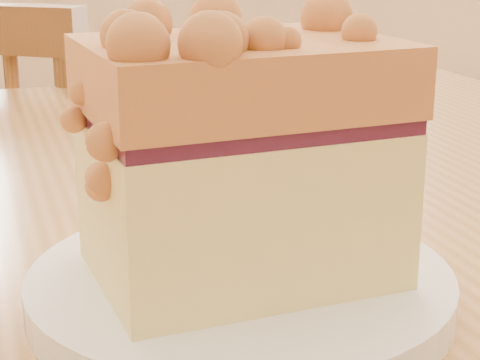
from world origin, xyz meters
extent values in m
cube|color=brown|center=(-0.11, 0.71, 0.41)|extent=(0.48, 0.48, 0.04)
cylinder|color=brown|center=(-0.21, 0.90, 0.19)|extent=(0.03, 0.03, 0.39)
cylinder|color=brown|center=(-0.01, 0.50, 0.62)|extent=(0.03, 0.03, 0.42)
cylinder|color=brown|center=(-0.08, 0.52, 0.61)|extent=(0.02, 0.02, 0.36)
cylinder|color=white|center=(0.18, -0.07, 0.76)|extent=(0.20, 0.20, 0.02)
cylinder|color=white|center=(0.18, -0.07, 0.75)|extent=(0.14, 0.14, 0.01)
cube|color=#FFEA90|center=(0.18, -0.07, 0.80)|extent=(0.16, 0.14, 0.07)
cube|color=#421227|center=(0.18, -0.07, 0.84)|extent=(0.16, 0.14, 0.01)
cube|color=#C97B3F|center=(0.18, -0.07, 0.86)|extent=(0.16, 0.14, 0.03)
sphere|color=#C97B3F|center=(0.22, -0.08, 0.88)|extent=(0.02, 0.02, 0.02)
sphere|color=#C97B3F|center=(0.22, -0.07, 0.88)|extent=(0.01, 0.01, 0.01)
sphere|color=#C97B3F|center=(0.18, -0.11, 0.88)|extent=(0.02, 0.02, 0.02)
sphere|color=#C97B3F|center=(0.16, -0.08, 0.88)|extent=(0.01, 0.01, 0.01)
sphere|color=#C97B3F|center=(0.16, -0.09, 0.88)|extent=(0.01, 0.01, 0.01)
sphere|color=#C97B3F|center=(0.16, -0.11, 0.88)|extent=(0.02, 0.02, 0.02)
sphere|color=#C97B3F|center=(0.18, -0.03, 0.88)|extent=(0.02, 0.02, 0.02)
sphere|color=#C97B3F|center=(0.15, -0.07, 0.88)|extent=(0.01, 0.01, 0.01)
sphere|color=#C97B3F|center=(0.22, -0.07, 0.88)|extent=(0.01, 0.01, 0.01)
sphere|color=#C97B3F|center=(0.24, -0.09, 0.88)|extent=(0.02, 0.02, 0.02)
sphere|color=#C97B3F|center=(0.16, -0.12, 0.88)|extent=(0.02, 0.02, 0.02)
sphere|color=#C97B3F|center=(0.22, -0.03, 0.88)|extent=(0.01, 0.01, 0.01)
sphere|color=#C97B3F|center=(0.20, -0.06, 0.88)|extent=(0.02, 0.02, 0.02)
sphere|color=#C97B3F|center=(0.15, -0.05, 0.88)|extent=(0.03, 0.03, 0.03)
sphere|color=#C97B3F|center=(0.11, -0.07, 0.87)|extent=(0.02, 0.02, 0.02)
sphere|color=#C97B3F|center=(0.11, -0.09, 0.87)|extent=(0.01, 0.01, 0.01)
sphere|color=#C97B3F|center=(0.11, -0.08, 0.86)|extent=(0.02, 0.02, 0.02)
sphere|color=#C97B3F|center=(0.11, -0.07, 0.86)|extent=(0.01, 0.01, 0.01)
sphere|color=#C97B3F|center=(0.11, -0.07, 0.84)|extent=(0.01, 0.01, 0.01)
sphere|color=#C97B3F|center=(0.13, -0.12, 0.84)|extent=(0.02, 0.02, 0.02)
camera|label=1|loc=(0.18, -0.43, 0.92)|focal=62.00mm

